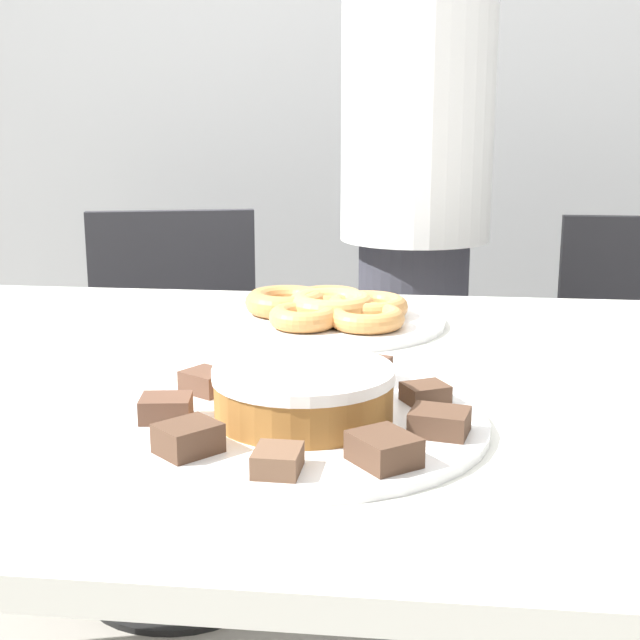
# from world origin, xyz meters

# --- Properties ---
(wall_back) EXTENTS (8.00, 0.05, 2.60)m
(wall_back) POSITION_xyz_m (0.00, 1.60, 1.30)
(wall_back) COLOR #A8AAAD
(wall_back) RESTS_ON ground_plane
(table) EXTENTS (1.79, 1.01, 0.78)m
(table) POSITION_xyz_m (0.00, 0.00, 0.70)
(table) COLOR silver
(table) RESTS_ON ground_plane
(person_standing) EXTENTS (0.30, 0.30, 1.70)m
(person_standing) POSITION_xyz_m (0.17, 0.79, 0.91)
(person_standing) COLOR #383842
(person_standing) RESTS_ON ground_plane
(office_chair_left) EXTENTS (0.53, 0.53, 0.86)m
(office_chair_left) POSITION_xyz_m (-0.37, 0.87, 0.40)
(office_chair_left) COLOR black
(office_chair_left) RESTS_ON ground_plane
(plate_cake) EXTENTS (0.38, 0.38, 0.01)m
(plate_cake) POSITION_xyz_m (0.07, -0.18, 0.78)
(plate_cake) COLOR white
(plate_cake) RESTS_ON table
(plate_donuts) EXTENTS (0.34, 0.34, 0.01)m
(plate_donuts) POSITION_xyz_m (0.05, 0.27, 0.78)
(plate_donuts) COLOR white
(plate_donuts) RESTS_ON table
(frosted_cake) EXTENTS (0.19, 0.19, 0.05)m
(frosted_cake) POSITION_xyz_m (0.07, -0.18, 0.81)
(frosted_cake) COLOR #9E662D
(frosted_cake) RESTS_ON plate_cake
(lamington_0) EXTENTS (0.05, 0.06, 0.03)m
(lamington_0) POSITION_xyz_m (0.03, -0.05, 0.80)
(lamington_0) COLOR #513828
(lamington_0) RESTS_ON plate_cake
(lamington_1) EXTENTS (0.06, 0.06, 0.02)m
(lamington_1) POSITION_xyz_m (-0.05, -0.11, 0.80)
(lamington_1) COLOR brown
(lamington_1) RESTS_ON plate_cake
(lamington_2) EXTENTS (0.06, 0.05, 0.02)m
(lamington_2) POSITION_xyz_m (-0.07, -0.20, 0.80)
(lamington_2) COLOR brown
(lamington_2) RESTS_ON plate_cake
(lamington_3) EXTENTS (0.07, 0.07, 0.03)m
(lamington_3) POSITION_xyz_m (-0.02, -0.29, 0.80)
(lamington_3) COLOR #513828
(lamington_3) RESTS_ON plate_cake
(lamington_4) EXTENTS (0.04, 0.05, 0.02)m
(lamington_4) POSITION_xyz_m (0.07, -0.32, 0.80)
(lamington_4) COLOR brown
(lamington_4) RESTS_ON plate_cake
(lamington_5) EXTENTS (0.07, 0.08, 0.03)m
(lamington_5) POSITION_xyz_m (0.16, -0.29, 0.80)
(lamington_5) COLOR #513828
(lamington_5) RESTS_ON plate_cake
(lamington_6) EXTENTS (0.06, 0.06, 0.02)m
(lamington_6) POSITION_xyz_m (0.21, -0.21, 0.80)
(lamington_6) COLOR #513828
(lamington_6) RESTS_ON plate_cake
(lamington_7) EXTENTS (0.06, 0.06, 0.02)m
(lamington_7) POSITION_xyz_m (0.20, -0.12, 0.80)
(lamington_7) COLOR #513828
(lamington_7) RESTS_ON plate_cake
(lamington_8) EXTENTS (0.07, 0.07, 0.03)m
(lamington_8) POSITION_xyz_m (0.12, -0.05, 0.80)
(lamington_8) COLOR brown
(lamington_8) RESTS_ON plate_cake
(donut_0) EXTENTS (0.13, 0.13, 0.04)m
(donut_0) POSITION_xyz_m (0.05, 0.27, 0.80)
(donut_0) COLOR tan
(donut_0) RESTS_ON plate_donuts
(donut_1) EXTENTS (0.13, 0.13, 0.03)m
(donut_1) POSITION_xyz_m (0.11, 0.29, 0.80)
(donut_1) COLOR #D18E4C
(donut_1) RESTS_ON plate_donuts
(donut_2) EXTENTS (0.11, 0.11, 0.03)m
(donut_2) POSITION_xyz_m (0.04, 0.33, 0.80)
(donut_2) COLOR #C68447
(donut_2) RESTS_ON plate_donuts
(donut_3) EXTENTS (0.13, 0.13, 0.04)m
(donut_3) POSITION_xyz_m (-0.02, 0.29, 0.80)
(donut_3) COLOR #C68447
(donut_3) RESTS_ON plate_donuts
(donut_4) EXTENTS (0.10, 0.10, 0.03)m
(donut_4) POSITION_xyz_m (0.02, 0.20, 0.80)
(donut_4) COLOR #D18E4C
(donut_4) RESTS_ON plate_donuts
(donut_5) EXTENTS (0.11, 0.11, 0.03)m
(donut_5) POSITION_xyz_m (0.11, 0.21, 0.80)
(donut_5) COLOR #D18E4C
(donut_5) RESTS_ON plate_donuts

